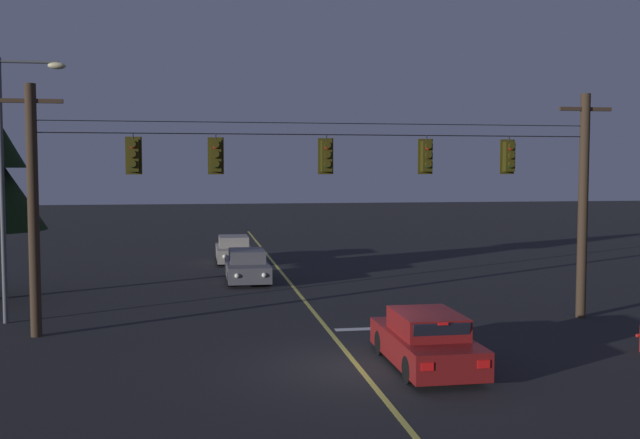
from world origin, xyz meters
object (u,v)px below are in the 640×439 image
traffic_light_centre (326,156)px  car_oncoming_lead (247,267)px  car_waiting_near_lane (426,341)px  street_lamp_corner (11,166)px  traffic_light_rightmost (509,157)px  traffic_light_left_inner (216,156)px  traffic_light_right_inner (427,156)px  car_oncoming_trailing (234,250)px  traffic_light_leftmost (133,155)px

traffic_light_centre → car_oncoming_lead: 10.96m
traffic_light_centre → car_waiting_near_lane: size_ratio=0.28×
street_lamp_corner → traffic_light_rightmost: bearing=-7.8°
traffic_light_left_inner → traffic_light_right_inner: size_ratio=1.00×
traffic_light_centre → street_lamp_corner: 9.98m
car_oncoming_lead → traffic_light_right_inner: bearing=-62.6°
car_waiting_near_lane → traffic_light_left_inner: bearing=134.5°
traffic_light_centre → traffic_light_rightmost: 5.98m
traffic_light_left_inner → traffic_light_right_inner: 6.60m
traffic_light_left_inner → car_oncoming_trailing: 17.25m
traffic_light_right_inner → traffic_light_rightmost: same height
traffic_light_leftmost → car_oncoming_trailing: bearing=77.4°
traffic_light_centre → street_lamp_corner: size_ratio=0.15×
car_waiting_near_lane → street_lamp_corner: street_lamp_corner is taller
traffic_light_centre → traffic_light_right_inner: 3.22m
traffic_light_rightmost → car_oncoming_lead: size_ratio=0.28×
traffic_light_centre → street_lamp_corner: (-9.74, 2.15, -0.30)m
traffic_light_rightmost → car_oncoming_trailing: bearing=116.0°
traffic_light_rightmost → car_oncoming_trailing: (-8.08, 16.56, -4.67)m
car_oncoming_lead → car_oncoming_trailing: bearing=92.2°
traffic_light_left_inner → car_waiting_near_lane: traffic_light_left_inner is taller
traffic_light_left_inner → car_oncoming_lead: bearing=81.0°
traffic_light_leftmost → traffic_light_right_inner: (9.02, 0.00, 0.00)m
traffic_light_right_inner → car_waiting_near_lane: size_ratio=0.28×
traffic_light_right_inner → traffic_light_centre: bearing=180.0°
traffic_light_left_inner → street_lamp_corner: (-6.36, 2.15, -0.30)m
car_waiting_near_lane → car_oncoming_trailing: 21.96m
car_oncoming_trailing → car_oncoming_lead: bearing=-87.8°
traffic_light_right_inner → car_oncoming_lead: (-5.06, 9.74, -4.67)m
traffic_light_left_inner → traffic_light_rightmost: same height
car_oncoming_trailing → traffic_light_leftmost: bearing=-102.6°
traffic_light_leftmost → traffic_light_left_inner: (2.42, 0.00, 0.00)m
traffic_light_left_inner → street_lamp_corner: 6.72m
car_waiting_near_lane → car_oncoming_trailing: (-3.73, 21.64, -0.00)m
traffic_light_left_inner → car_waiting_near_lane: (5.00, -5.09, -4.67)m
traffic_light_leftmost → traffic_light_centre: (5.80, 0.00, 0.00)m
traffic_light_centre → car_oncoming_lead: size_ratio=0.28×
car_oncoming_trailing → street_lamp_corner: bearing=-117.9°
traffic_light_right_inner → car_oncoming_trailing: bearing=107.8°
car_oncoming_trailing → street_lamp_corner: (-7.63, -14.41, 4.37)m
car_oncoming_trailing → street_lamp_corner: street_lamp_corner is taller
traffic_light_rightmost → traffic_light_centre: bearing=180.0°
traffic_light_left_inner → car_waiting_near_lane: size_ratio=0.28×
traffic_light_rightmost → car_oncoming_lead: 13.34m
car_oncoming_lead → traffic_light_rightmost: bearing=-51.3°
traffic_light_left_inner → traffic_light_rightmost: bearing=0.0°
car_waiting_near_lane → street_lamp_corner: 14.16m
traffic_light_leftmost → traffic_light_rightmost: same height
traffic_light_left_inner → car_oncoming_trailing: bearing=85.6°
car_oncoming_trailing → traffic_light_centre: bearing=-82.7°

